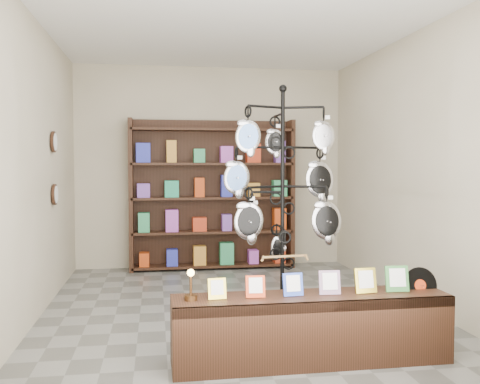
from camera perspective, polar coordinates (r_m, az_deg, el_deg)
The scene contains 6 objects.
ground at distance 5.82m, azimuth -0.49°, elevation -12.42°, with size 5.00×5.00×0.00m, color slate.
room_envelope at distance 5.62m, azimuth -0.50°, elevation 6.09°, with size 5.00×5.00×5.00m.
display_tree at distance 5.13m, azimuth 4.56°, elevation 0.55°, with size 1.18×0.97×2.30m.
front_shelf at distance 4.33m, azimuth 7.59°, elevation -14.22°, with size 2.17×0.46×0.76m.
back_shelving at distance 7.91m, azimuth -2.96°, elevation -0.76°, with size 2.42×0.36×2.20m.
wall_clocks at distance 6.45m, azimuth -19.20°, elevation 2.41°, with size 0.03×0.24×0.84m.
Camera 1 is at (-0.83, -5.55, 1.55)m, focal length 40.00 mm.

